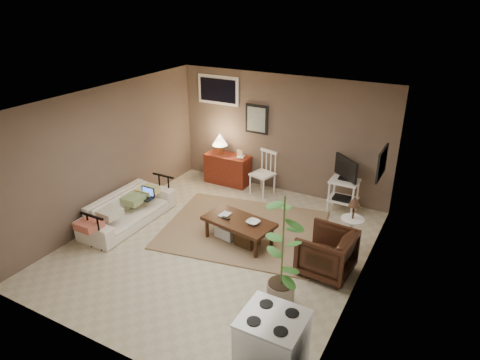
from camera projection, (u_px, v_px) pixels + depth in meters
The scene contains 20 objects.
floor at pixel (218, 246), 7.05m from camera, with size 5.00×5.00×0.00m, color #C1B293.
art_back at pixel (257, 119), 8.68m from camera, with size 0.50×0.03×0.60m, color black.
art_right at pixel (382, 163), 6.30m from camera, with size 0.03×0.60×0.45m, color black.
window at pixel (218, 90), 8.87m from camera, with size 0.96×0.03×0.60m, color white.
rug at pixel (244, 229), 7.50m from camera, with size 2.70×2.16×0.03m, color #967357.
coffee_table at pixel (238, 229), 7.05m from camera, with size 1.25×0.78×0.44m.
sofa at pixel (128, 205), 7.59m from camera, with size 1.85×0.54×0.72m, color white.
sofa_pillows at pixel (121, 206), 7.36m from camera, with size 0.36×1.76×0.12m, color beige, non-canonical shape.
sofa_end_rails at pixel (133, 209), 7.56m from camera, with size 0.50×1.85×0.62m, color black, non-canonical shape.
laptop at pixel (147, 195), 7.72m from camera, with size 0.28×0.21×0.19m.
red_console at pixel (227, 166), 9.19m from camera, with size 0.96×0.43×1.11m.
spindle_chair at pixel (263, 174), 8.69m from camera, with size 0.50×0.50×0.91m.
tv_stand at pixel (344, 184), 7.89m from camera, with size 0.52×0.46×1.09m.
side_table at pixel (353, 218), 6.68m from camera, with size 0.36×0.36×0.97m.
armchair at pixel (327, 251), 6.24m from camera, with size 0.73×0.68×0.75m, color black.
potted_plant at pixel (283, 248), 5.39m from camera, with size 0.41×0.41×1.64m.
stove at pixel (272, 349), 4.47m from camera, with size 0.65×0.61×0.86m.
bowl at pixel (253, 218), 6.83m from camera, with size 0.21×0.05×0.21m, color #3D2310.
book_table at pixel (221, 208), 7.13m from camera, with size 0.15×0.02×0.21m, color #3D2310.
book_console at pixel (237, 152), 8.95m from camera, with size 0.15×0.02×0.20m, color #3D2310.
Camera 1 is at (3.18, -5.09, 3.86)m, focal length 32.00 mm.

